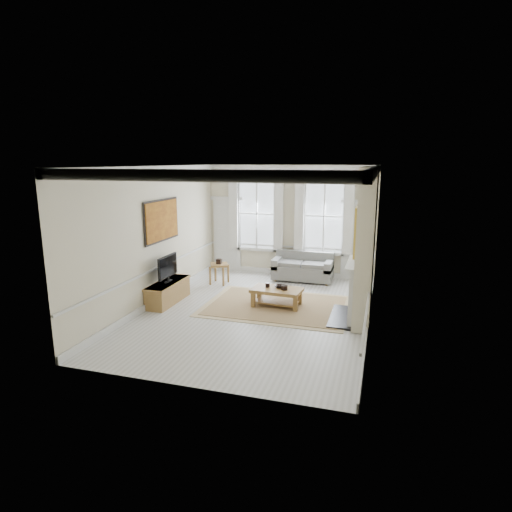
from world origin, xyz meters
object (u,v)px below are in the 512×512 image
(sofa, at_px, (303,268))
(tv_stand, at_px, (168,292))
(side_table, at_px, (219,267))
(coffee_table, at_px, (277,292))

(sofa, relative_size, tv_stand, 1.16)
(tv_stand, bearing_deg, side_table, 72.78)
(side_table, distance_m, coffee_table, 2.55)
(sofa, distance_m, coffee_table, 2.56)
(sofa, xyz_separation_m, tv_stand, (-2.87, -3.07, -0.08))
(side_table, height_order, coffee_table, side_table)
(side_table, bearing_deg, sofa, 25.87)
(sofa, height_order, side_table, sofa)
(sofa, xyz_separation_m, side_table, (-2.26, -1.10, 0.13))
(coffee_table, xyz_separation_m, tv_stand, (-2.70, -0.51, -0.10))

